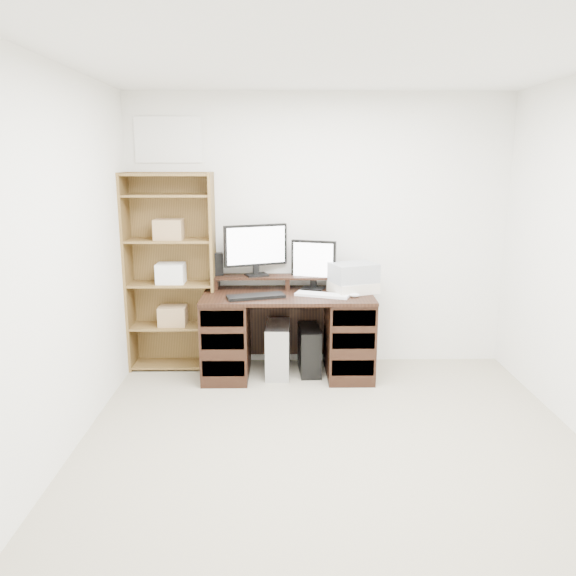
{
  "coord_description": "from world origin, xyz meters",
  "views": [
    {
      "loc": [
        -0.36,
        -3.18,
        1.9
      ],
      "look_at": [
        -0.29,
        1.43,
        0.85
      ],
      "focal_mm": 35.0,
      "sensor_mm": 36.0,
      "label": 1
    }
  ],
  "objects_px": {
    "monitor_wide": "(256,247)",
    "bookshelf": "(171,271)",
    "monitor_small": "(313,263)",
    "tower_silver": "(278,349)",
    "printer": "(353,287)",
    "tower_black": "(309,350)",
    "desk": "(288,333)"
  },
  "relations": [
    {
      "from": "monitor_wide",
      "to": "tower_black",
      "type": "bearing_deg",
      "value": -41.36
    },
    {
      "from": "desk",
      "to": "monitor_wide",
      "type": "xyz_separation_m",
      "value": [
        -0.29,
        0.22,
        0.74
      ]
    },
    {
      "from": "monitor_small",
      "to": "bookshelf",
      "type": "height_order",
      "value": "bookshelf"
    },
    {
      "from": "monitor_small",
      "to": "tower_silver",
      "type": "distance_m",
      "value": 0.85
    },
    {
      "from": "desk",
      "to": "monitor_wide",
      "type": "bearing_deg",
      "value": 142.04
    },
    {
      "from": "monitor_wide",
      "to": "bookshelf",
      "type": "distance_m",
      "value": 0.8
    },
    {
      "from": "monitor_small",
      "to": "desk",
      "type": "bearing_deg",
      "value": -125.42
    },
    {
      "from": "tower_silver",
      "to": "bookshelf",
      "type": "height_order",
      "value": "bookshelf"
    },
    {
      "from": "printer",
      "to": "tower_black",
      "type": "bearing_deg",
      "value": 158.25
    },
    {
      "from": "printer",
      "to": "bookshelf",
      "type": "bearing_deg",
      "value": 151.77
    },
    {
      "from": "bookshelf",
      "to": "tower_silver",
      "type": "bearing_deg",
      "value": -12.09
    },
    {
      "from": "monitor_small",
      "to": "printer",
      "type": "distance_m",
      "value": 0.42
    },
    {
      "from": "monitor_small",
      "to": "tower_silver",
      "type": "relative_size",
      "value": 0.96
    },
    {
      "from": "printer",
      "to": "tower_silver",
      "type": "distance_m",
      "value": 0.88
    },
    {
      "from": "monitor_small",
      "to": "monitor_wide",
      "type": "bearing_deg",
      "value": -167.43
    },
    {
      "from": "desk",
      "to": "monitor_wide",
      "type": "height_order",
      "value": "monitor_wide"
    },
    {
      "from": "tower_silver",
      "to": "printer",
      "type": "bearing_deg",
      "value": 5.5
    },
    {
      "from": "monitor_wide",
      "to": "monitor_small",
      "type": "xyz_separation_m",
      "value": [
        0.52,
        -0.04,
        -0.14
      ]
    },
    {
      "from": "monitor_small",
      "to": "tower_silver",
      "type": "xyz_separation_m",
      "value": [
        -0.32,
        -0.17,
        -0.76
      ]
    },
    {
      "from": "desk",
      "to": "monitor_wide",
      "type": "distance_m",
      "value": 0.83
    },
    {
      "from": "desk",
      "to": "monitor_small",
      "type": "distance_m",
      "value": 0.67
    },
    {
      "from": "desk",
      "to": "printer",
      "type": "height_order",
      "value": "printer"
    },
    {
      "from": "desk",
      "to": "tower_silver",
      "type": "relative_size",
      "value": 3.21
    },
    {
      "from": "desk",
      "to": "monitor_small",
      "type": "height_order",
      "value": "monitor_small"
    },
    {
      "from": "monitor_wide",
      "to": "bookshelf",
      "type": "bearing_deg",
      "value": 160.25
    },
    {
      "from": "monitor_small",
      "to": "bookshelf",
      "type": "relative_size",
      "value": 0.25
    },
    {
      "from": "desk",
      "to": "bookshelf",
      "type": "bearing_deg",
      "value": 168.64
    },
    {
      "from": "monitor_small",
      "to": "tower_black",
      "type": "height_order",
      "value": "monitor_small"
    },
    {
      "from": "tower_black",
      "to": "bookshelf",
      "type": "distance_m",
      "value": 1.45
    },
    {
      "from": "bookshelf",
      "to": "desk",
      "type": "bearing_deg",
      "value": -11.36
    },
    {
      "from": "monitor_small",
      "to": "bookshelf",
      "type": "bearing_deg",
      "value": -164.07
    },
    {
      "from": "printer",
      "to": "bookshelf",
      "type": "height_order",
      "value": "bookshelf"
    }
  ]
}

